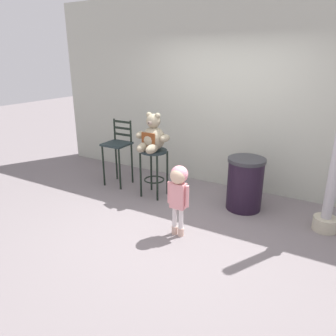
# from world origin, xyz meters

# --- Properties ---
(ground_plane) EXTENTS (24.00, 24.00, 0.00)m
(ground_plane) POSITION_xyz_m (0.00, 0.00, 0.00)
(ground_plane) COLOR slate
(building_wall) EXTENTS (6.93, 0.30, 3.12)m
(building_wall) POSITION_xyz_m (0.00, 1.84, 1.56)
(building_wall) COLOR #ADAFA1
(building_wall) RESTS_ON ground_plane
(bar_stool_with_teddy) EXTENTS (0.41, 0.41, 0.77)m
(bar_stool_with_teddy) POSITION_xyz_m (-0.81, 0.71, 0.55)
(bar_stool_with_teddy) COLOR #1D292B
(bar_stool_with_teddy) RESTS_ON ground_plane
(teddy_bear) EXTENTS (0.56, 0.51, 0.58)m
(teddy_bear) POSITION_xyz_m (-0.81, 0.68, 0.98)
(teddy_bear) COLOR gray
(teddy_bear) RESTS_ON bar_stool_with_teddy
(child_walking) EXTENTS (0.29, 0.23, 0.92)m
(child_walking) POSITION_xyz_m (0.10, -0.18, 0.67)
(child_walking) COLOR #D5AB9A
(child_walking) RESTS_ON ground_plane
(trash_bin) EXTENTS (0.54, 0.54, 0.78)m
(trash_bin) POSITION_xyz_m (0.59, 0.96, 0.39)
(trash_bin) COLOR black
(trash_bin) RESTS_ON ground_plane
(bar_chair_empty) EXTENTS (0.41, 0.41, 1.12)m
(bar_chair_empty) POSITION_xyz_m (-1.61, 0.83, 0.66)
(bar_chair_empty) COLOR #1D292B
(bar_chair_empty) RESTS_ON ground_plane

